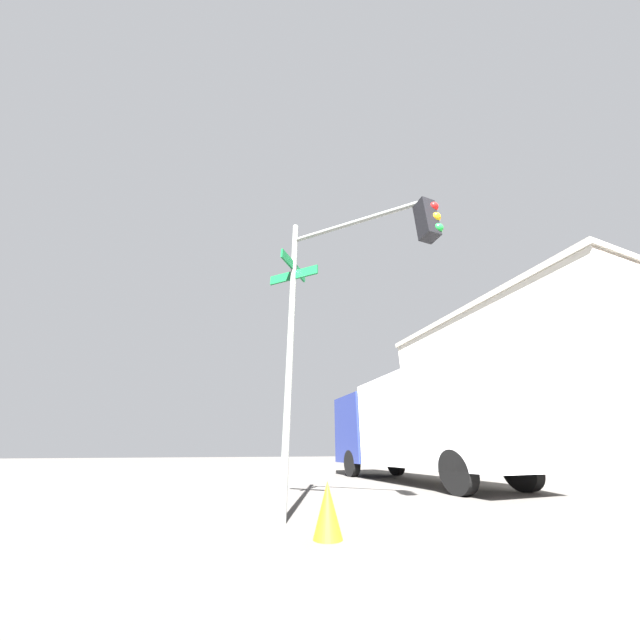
{
  "coord_description": "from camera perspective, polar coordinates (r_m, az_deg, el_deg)",
  "views": [
    {
      "loc": [
        -2.1,
        -8.46,
        0.96
      ],
      "look_at": [
        -7.21,
        -6.55,
        3.46
      ],
      "focal_mm": 16.11,
      "sensor_mm": 36.0,
      "label": 1
    }
  ],
  "objects": [
    {
      "name": "traffic_cone",
      "position": [
        4.24,
        1.52,
        -33.45
      ],
      "size": [
        0.36,
        0.36,
        0.61
      ],
      "primitive_type": "cone",
      "color": "orange",
      "rests_on": "ground_plane"
    },
    {
      "name": "traffic_signal_near",
      "position": [
        5.46,
        6.28,
        9.03
      ],
      "size": [
        2.47,
        2.54,
        5.58
      ],
      "color": "slate",
      "rests_on": "ground_plane"
    },
    {
      "name": "building_stucco",
      "position": [
        29.63,
        41.06,
        -10.29
      ],
      "size": [
        16.67,
        18.79,
        10.58
      ],
      "color": "beige",
      "rests_on": "ground_plane"
    },
    {
      "name": "box_truck_second",
      "position": [
        11.52,
        17.67,
        -18.77
      ],
      "size": [
        8.6,
        2.55,
        3.43
      ],
      "color": "navy",
      "rests_on": "ground_plane"
    }
  ]
}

